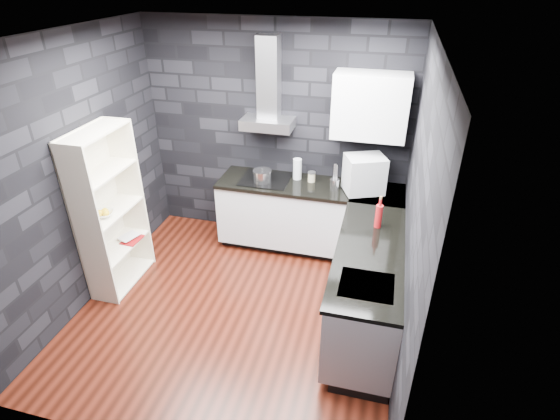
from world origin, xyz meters
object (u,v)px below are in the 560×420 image
at_px(utensil_crock, 334,184).
at_px(bookshelf, 110,212).
at_px(storage_jar, 312,177).
at_px(appliance_garage, 364,174).
at_px(pot, 262,176).
at_px(glass_vase, 297,169).
at_px(red_bottle, 379,216).
at_px(fruit_bowl, 103,214).

xyz_separation_m(utensil_crock, bookshelf, (-2.21, -1.10, -0.07)).
height_order(storage_jar, utensil_crock, utensil_crock).
height_order(storage_jar, appliance_garage, appliance_garage).
xyz_separation_m(pot, appliance_garage, (1.19, 0.04, 0.15)).
bearing_deg(glass_vase, bookshelf, -143.49).
bearing_deg(pot, storage_jar, 16.17).
distance_m(storage_jar, appliance_garage, 0.66).
distance_m(glass_vase, red_bottle, 1.35).
bearing_deg(glass_vase, fruit_bowl, -141.18).
distance_m(utensil_crock, bookshelf, 2.47).
relative_size(utensil_crock, fruit_bowl, 0.64).
distance_m(glass_vase, utensil_crock, 0.52).
distance_m(pot, fruit_bowl, 1.81).
bearing_deg(storage_jar, appliance_garage, -11.69).
height_order(glass_vase, utensil_crock, glass_vase).
xyz_separation_m(glass_vase, red_bottle, (1.01, -0.89, -0.01)).
height_order(pot, storage_jar, pot).
relative_size(glass_vase, utensil_crock, 1.92).
relative_size(pot, storage_jar, 1.98).
relative_size(utensil_crock, bookshelf, 0.07).
height_order(bookshelf, fruit_bowl, bookshelf).
relative_size(glass_vase, fruit_bowl, 1.24).
height_order(glass_vase, fruit_bowl, glass_vase).
relative_size(pot, bookshelf, 0.12).
bearing_deg(red_bottle, bookshelf, -171.79).
bearing_deg(storage_jar, bookshelf, -146.92).
height_order(utensil_crock, red_bottle, red_bottle).
relative_size(utensil_crock, red_bottle, 0.55).
xyz_separation_m(bookshelf, fruit_bowl, (0.00, -0.11, 0.04)).
xyz_separation_m(pot, fruit_bowl, (-1.35, -1.20, -0.04)).
xyz_separation_m(appliance_garage, red_bottle, (0.21, -0.72, -0.10)).
bearing_deg(fruit_bowl, red_bottle, 10.49).
distance_m(utensil_crock, appliance_garage, 0.36).
height_order(pot, utensil_crock, pot).
xyz_separation_m(glass_vase, storage_jar, (0.18, -0.03, -0.07)).
xyz_separation_m(glass_vase, appliance_garage, (0.80, -0.16, 0.10)).
relative_size(storage_jar, bookshelf, 0.06).
xyz_separation_m(pot, bookshelf, (-1.35, -1.09, -0.08)).
bearing_deg(utensil_crock, red_bottle, -52.84).
height_order(appliance_garage, bookshelf, bookshelf).
height_order(glass_vase, red_bottle, glass_vase).
relative_size(pot, fruit_bowl, 1.04).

